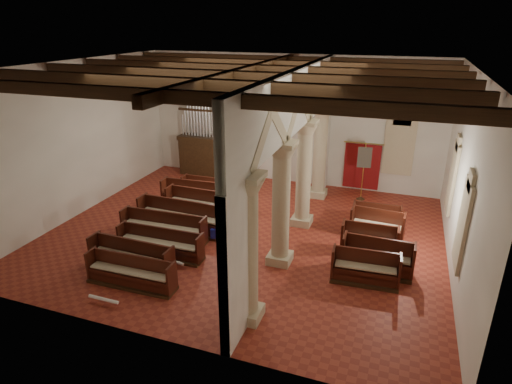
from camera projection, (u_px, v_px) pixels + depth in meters
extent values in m
plane|color=maroon|center=(245.00, 234.00, 15.87)|extent=(14.00, 14.00, 0.00)
plane|color=black|center=(243.00, 66.00, 13.64)|extent=(14.00, 14.00, 0.00)
cube|color=white|center=(290.00, 121.00, 20.01)|extent=(14.00, 0.02, 6.00)
cube|color=white|center=(147.00, 231.00, 9.51)|extent=(14.00, 0.02, 6.00)
cube|color=white|center=(79.00, 139.00, 16.92)|extent=(0.02, 12.00, 6.00)
cube|color=white|center=(465.00, 179.00, 12.59)|extent=(0.02, 12.00, 6.00)
cube|color=#C2B590|center=(248.00, 313.00, 11.32)|extent=(0.75, 0.75, 0.30)
cylinder|color=#C2B590|center=(247.00, 254.00, 10.65)|extent=(0.56, 0.56, 3.30)
cube|color=#C2B590|center=(280.00, 258.00, 13.95)|extent=(0.75, 0.75, 0.30)
cylinder|color=#C2B590|center=(281.00, 208.00, 13.28)|extent=(0.56, 0.56, 3.30)
cube|color=#C2B590|center=(302.00, 220.00, 16.57)|extent=(0.75, 0.75, 0.30)
cylinder|color=#C2B590|center=(304.00, 177.00, 15.90)|extent=(0.56, 0.56, 3.30)
cube|color=#C2B590|center=(318.00, 193.00, 19.20)|extent=(0.75, 0.75, 0.30)
cylinder|color=#C2B590|center=(320.00, 155.00, 18.53)|extent=(0.56, 0.56, 3.30)
cube|color=white|center=(296.00, 100.00, 13.44)|extent=(0.25, 11.90, 1.93)
cube|color=#377C67|center=(464.00, 225.00, 11.58)|extent=(0.03, 1.00, 2.20)
cube|color=#377C67|center=(454.00, 178.00, 15.09)|extent=(0.03, 1.00, 2.20)
cube|color=#377C67|center=(399.00, 147.00, 18.74)|extent=(1.00, 0.03, 2.20)
cube|color=#3D2613|center=(200.00, 157.00, 21.74)|extent=(2.00, 0.80, 1.80)
cube|color=#3D2613|center=(199.00, 138.00, 21.37)|extent=(2.10, 0.85, 0.20)
cube|color=#331B10|center=(252.00, 180.00, 21.10)|extent=(0.46, 0.46, 0.09)
cube|color=#331B10|center=(252.00, 171.00, 20.92)|extent=(0.23, 0.23, 1.04)
cube|color=#331B10|center=(251.00, 160.00, 20.65)|extent=(0.51, 0.42, 0.18)
cube|color=maroon|center=(362.00, 167.00, 19.54)|extent=(1.60, 0.06, 2.10)
cylinder|color=gold|center=(364.00, 143.00, 19.12)|extent=(1.80, 0.04, 0.04)
cone|color=#3D2613|center=(361.00, 198.00, 18.92)|extent=(0.39, 0.39, 0.13)
cylinder|color=gold|center=(363.00, 172.00, 18.46)|extent=(0.04, 0.04, 2.58)
cylinder|color=gold|center=(366.00, 145.00, 18.03)|extent=(0.13, 0.75, 0.03)
cube|color=navy|center=(364.00, 157.00, 18.21)|extent=(0.59, 0.09, 0.91)
cube|color=navy|center=(155.00, 280.00, 12.59)|extent=(0.34, 0.30, 0.29)
cube|color=navy|center=(166.00, 259.00, 13.70)|extent=(0.39, 0.35, 0.32)
cube|color=navy|center=(216.00, 233.00, 15.32)|extent=(0.42, 0.37, 0.36)
cylinder|color=white|center=(104.00, 299.00, 11.86)|extent=(0.96, 0.10, 0.10)
cylinder|color=silver|center=(171.00, 261.00, 13.78)|extent=(1.00, 0.26, 0.10)
cube|color=#3D2613|center=(132.00, 284.00, 12.74)|extent=(2.79, 0.69, 0.09)
cube|color=#3D1C0D|center=(130.00, 278.00, 12.61)|extent=(2.64, 0.41, 0.41)
cube|color=#3D1C0D|center=(134.00, 268.00, 12.71)|extent=(2.63, 0.11, 0.86)
cube|color=#3D1C0D|center=(93.00, 262.00, 13.00)|extent=(0.07, 0.55, 0.86)
cube|color=#3D1C0D|center=(171.00, 279.00, 12.16)|extent=(0.07, 0.55, 0.86)
cube|color=#C7B893|center=(130.00, 271.00, 12.53)|extent=(2.53, 0.37, 0.05)
cube|color=#3D2613|center=(133.00, 270.00, 13.43)|extent=(2.85, 0.79, 0.10)
cube|color=#390F0C|center=(131.00, 264.00, 13.29)|extent=(2.69, 0.48, 0.45)
cube|color=#390F0C|center=(134.00, 253.00, 13.39)|extent=(2.68, 0.15, 0.96)
cube|color=#390F0C|center=(94.00, 248.00, 13.68)|extent=(0.09, 0.61, 0.96)
cube|color=#390F0C|center=(170.00, 263.00, 12.83)|extent=(0.09, 0.61, 0.96)
cube|color=#C7B893|center=(130.00, 257.00, 13.19)|extent=(2.58, 0.44, 0.05)
cube|color=#3D2613|center=(161.00, 254.00, 14.36)|extent=(3.00, 0.70, 0.09)
cube|color=#3C170C|center=(160.00, 248.00, 14.22)|extent=(2.84, 0.42, 0.42)
cube|color=#3C170C|center=(163.00, 239.00, 14.32)|extent=(2.84, 0.11, 0.89)
cube|color=#3C170C|center=(123.00, 235.00, 14.64)|extent=(0.07, 0.56, 0.89)
cube|color=#3C170C|center=(200.00, 249.00, 13.74)|extent=(0.07, 0.56, 0.89)
cube|color=#C7B893|center=(159.00, 242.00, 14.13)|extent=(2.73, 0.38, 0.05)
cube|color=#3D2613|center=(164.00, 239.00, 15.39)|extent=(3.19, 0.81, 0.10)
cube|color=#3E1A0D|center=(163.00, 233.00, 15.24)|extent=(3.03, 0.51, 0.45)
cube|color=#3E1A0D|center=(166.00, 224.00, 15.35)|extent=(3.02, 0.18, 0.95)
cube|color=#3E1A0D|center=(127.00, 219.00, 15.69)|extent=(0.09, 0.60, 0.95)
cube|color=#3E1A0D|center=(203.00, 232.00, 14.73)|extent=(0.09, 0.60, 0.95)
cube|color=#C7B893|center=(163.00, 226.00, 15.15)|extent=(2.91, 0.46, 0.05)
cube|color=#3D2613|center=(183.00, 229.00, 16.11)|extent=(3.54, 0.87, 0.11)
cube|color=#38130C|center=(182.00, 222.00, 15.95)|extent=(3.38, 0.53, 0.49)
cube|color=#38130C|center=(184.00, 213.00, 16.06)|extent=(3.37, 0.17, 1.04)
cube|color=#38130C|center=(142.00, 208.00, 16.44)|extent=(0.10, 0.66, 1.04)
cube|color=#38130C|center=(225.00, 222.00, 15.38)|extent=(0.10, 0.66, 1.04)
cube|color=#C7B893|center=(181.00, 216.00, 15.84)|extent=(3.25, 0.48, 0.05)
cube|color=#3D2613|center=(204.00, 216.00, 17.19)|extent=(3.12, 0.82, 0.11)
cube|color=#3A190C|center=(203.00, 210.00, 17.03)|extent=(2.96, 0.50, 0.48)
cube|color=#3A190C|center=(205.00, 201.00, 17.15)|extent=(2.96, 0.14, 1.01)
cube|color=#3A190C|center=(170.00, 198.00, 17.47)|extent=(0.09, 0.64, 1.01)
cube|color=#3A190C|center=(239.00, 208.00, 16.53)|extent=(0.09, 0.64, 1.01)
cube|color=#C7B893|center=(202.00, 204.00, 16.93)|extent=(2.85, 0.45, 0.05)
cube|color=#3D2613|center=(203.00, 207.00, 18.00)|extent=(3.56, 0.98, 0.11)
cube|color=#451D0E|center=(202.00, 201.00, 17.85)|extent=(3.39, 0.65, 0.49)
cube|color=#451D0E|center=(204.00, 193.00, 17.96)|extent=(3.37, 0.29, 1.03)
cube|color=#451D0E|center=(166.00, 189.00, 18.34)|extent=(0.12, 0.66, 1.03)
cube|color=#451D0E|center=(241.00, 200.00, 17.28)|extent=(0.12, 0.66, 1.03)
cube|color=#C7B893|center=(202.00, 195.00, 17.74)|extent=(3.25, 0.60, 0.05)
cube|color=#3D2613|center=(210.00, 199.00, 18.84)|extent=(2.51, 0.70, 0.10)
cube|color=#3C0D0D|center=(209.00, 194.00, 18.70)|extent=(2.35, 0.41, 0.43)
cube|color=#3C0D0D|center=(211.00, 187.00, 18.81)|extent=(2.35, 0.09, 0.91)
cube|color=#3C0D0D|center=(185.00, 185.00, 19.05)|extent=(0.07, 0.57, 0.91)
cube|color=#3C0D0D|center=(235.00, 192.00, 18.30)|extent=(0.07, 0.57, 0.91)
cube|color=#C7B893|center=(209.00, 189.00, 18.62)|extent=(2.26, 0.37, 0.05)
cube|color=#3D2613|center=(364.00, 281.00, 12.90)|extent=(2.03, 0.81, 0.10)
cube|color=#3E1C0D|center=(365.00, 274.00, 12.75)|extent=(1.87, 0.51, 0.44)
cube|color=#3E1C0D|center=(366.00, 263.00, 12.86)|extent=(1.85, 0.18, 0.93)
cube|color=#3E1C0D|center=(333.00, 260.00, 13.02)|extent=(0.10, 0.59, 0.93)
cube|color=#3E1C0D|center=(399.00, 272.00, 12.42)|extent=(0.10, 0.59, 0.93)
cube|color=#C7B893|center=(365.00, 267.00, 12.66)|extent=(1.79, 0.46, 0.05)
cube|color=#3D2613|center=(376.00, 271.00, 13.42)|extent=(2.18, 0.78, 0.11)
cube|color=#40170D|center=(377.00, 263.00, 13.26)|extent=(2.02, 0.46, 0.48)
cube|color=#40170D|center=(378.00, 252.00, 13.38)|extent=(2.02, 0.11, 1.02)
cube|color=#40170D|center=(344.00, 249.00, 13.55)|extent=(0.08, 0.64, 1.02)
cube|color=#40170D|center=(413.00, 261.00, 12.90)|extent=(0.08, 0.64, 1.02)
cube|color=#C7B893|center=(378.00, 256.00, 13.16)|extent=(1.94, 0.41, 0.05)
cube|color=#3D2613|center=(368.00, 253.00, 14.43)|extent=(1.87, 0.79, 0.10)
cube|color=#40180D|center=(368.00, 246.00, 14.27)|extent=(1.71, 0.47, 0.47)
cube|color=#40180D|center=(370.00, 236.00, 14.39)|extent=(1.69, 0.13, 0.98)
cube|color=#40180D|center=(343.00, 235.00, 14.52)|extent=(0.09, 0.62, 0.98)
cube|color=#40180D|center=(397.00, 243.00, 13.97)|extent=(0.09, 0.62, 0.98)
cube|color=#C7B893|center=(369.00, 240.00, 14.18)|extent=(1.64, 0.43, 0.05)
cube|color=#3D2613|center=(376.00, 238.00, 15.45)|extent=(1.90, 0.86, 0.11)
cube|color=#3E0F0D|center=(376.00, 231.00, 15.30)|extent=(1.73, 0.53, 0.48)
cube|color=#3E0F0D|center=(378.00, 222.00, 15.41)|extent=(1.71, 0.18, 1.00)
cube|color=#3E0F0D|center=(352.00, 220.00, 15.54)|extent=(0.11, 0.64, 1.00)
cube|color=#3E0F0D|center=(403.00, 227.00, 14.99)|extent=(0.11, 0.64, 1.00)
cube|color=#C7B893|center=(377.00, 225.00, 15.20)|extent=(1.66, 0.49, 0.05)
cube|color=#3D2613|center=(375.00, 228.00, 16.18)|extent=(1.80, 0.73, 0.10)
cube|color=#38110C|center=(376.00, 222.00, 16.04)|extent=(1.64, 0.44, 0.43)
cube|color=#38110C|center=(377.00, 214.00, 16.15)|extent=(1.63, 0.13, 0.90)
cube|color=#38110C|center=(353.00, 213.00, 16.28)|extent=(0.09, 0.57, 0.90)
cube|color=#38110C|center=(400.00, 219.00, 15.75)|extent=(0.09, 0.57, 0.90)
cube|color=#C7B893|center=(376.00, 217.00, 15.95)|extent=(1.57, 0.40, 0.05)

